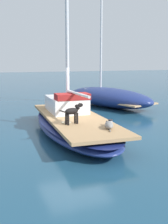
{
  "coord_description": "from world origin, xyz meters",
  "views": [
    {
      "loc": [
        -3.6,
        -9.7,
        2.76
      ],
      "look_at": [
        0.0,
        -1.0,
        1.01
      ],
      "focal_mm": 44.28,
      "sensor_mm": 36.0,
      "label": 1
    }
  ],
  "objects": [
    {
      "name": "dog_grey",
      "position": [
        0.37,
        -2.16,
        0.77
      ],
      "size": [
        0.47,
        0.91,
        0.22
      ],
      "color": "gray",
      "rests_on": "sailboat_main"
    },
    {
      "name": "mast_main",
      "position": [
        0.07,
        0.77,
        4.68
      ],
      "size": [
        0.14,
        2.27,
        8.83
      ],
      "color": "silver",
      "rests_on": "sailboat_main"
    },
    {
      "name": "moored_boat_starboard_side",
      "position": [
        4.17,
        5.23,
        0.59
      ],
      "size": [
        4.15,
        7.14,
        7.01
      ],
      "color": "navy",
      "rests_on": "ground"
    },
    {
      "name": "deck_winch",
      "position": [
        0.58,
        -1.87,
        0.76
      ],
      "size": [
        0.16,
        0.16,
        0.21
      ],
      "color": "#B7B7BC",
      "rests_on": "sailboat_main"
    },
    {
      "name": "dog_black",
      "position": [
        -0.47,
        -1.16,
        1.08
      ],
      "size": [
        0.93,
        0.35,
        0.7
      ],
      "color": "black",
      "rests_on": "sailboat_main"
    },
    {
      "name": "coiled_rope",
      "position": [
        -0.64,
        -0.95,
        0.68
      ],
      "size": [
        0.32,
        0.32,
        0.04
      ],
      "primitive_type": "torus",
      "color": "beige",
      "rests_on": "sailboat_main"
    },
    {
      "name": "cabin_house",
      "position": [
        0.09,
        1.11,
        1.01
      ],
      "size": [
        1.56,
        2.32,
        0.84
      ],
      "color": "silver",
      "rests_on": "sailboat_main"
    },
    {
      "name": "ground_plane",
      "position": [
        0.0,
        0.0,
        0.0
      ],
      "size": [
        120.0,
        120.0,
        0.0
      ],
      "primitive_type": "plane",
      "color": "navy"
    },
    {
      "name": "sailboat_main",
      "position": [
        0.0,
        0.0,
        0.34
      ],
      "size": [
        3.05,
        7.41,
        0.66
      ],
      "color": "navy",
      "rests_on": "ground"
    }
  ]
}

